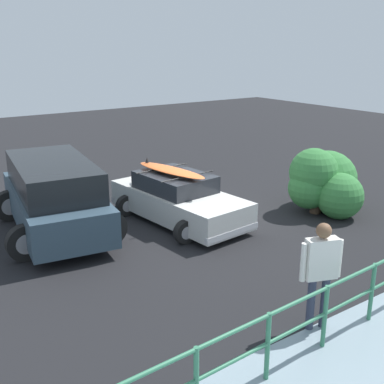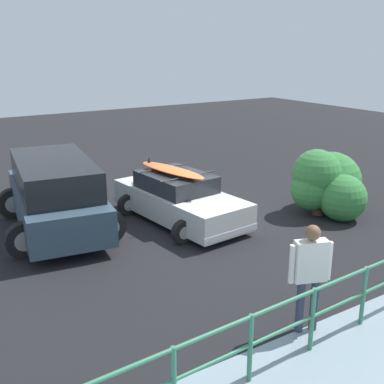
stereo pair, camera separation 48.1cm
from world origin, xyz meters
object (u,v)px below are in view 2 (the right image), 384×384
at_px(sedan_car, 179,199).
at_px(bush_near_left, 327,184).
at_px(suv_car, 56,194).
at_px(person_bystander, 310,269).

distance_m(sedan_car, bush_near_left, 4.09).
bearing_deg(suv_car, bush_near_left, 157.93).
distance_m(suv_car, person_bystander, 6.89).
relative_size(person_bystander, bush_near_left, 0.82).
bearing_deg(person_bystander, suv_car, -72.71).
height_order(sedan_car, bush_near_left, bush_near_left).
xyz_separation_m(suv_car, person_bystander, (-2.05, 6.57, 0.17)).
distance_m(sedan_car, suv_car, 3.12).
height_order(sedan_car, person_bystander, person_bystander).
height_order(suv_car, bush_near_left, suv_car).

